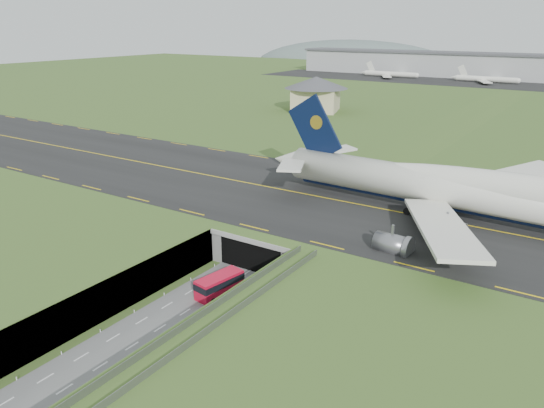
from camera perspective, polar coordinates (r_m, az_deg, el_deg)
The scene contains 10 objects.
ground at distance 83.24m, azimuth -5.59°, elevation -9.29°, with size 900.00×900.00×0.00m, color #3C5C25.
airfield_deck at distance 81.87m, azimuth -5.66°, elevation -7.44°, with size 800.00×800.00×6.00m, color gray.
trench_road at distance 78.28m, azimuth -9.08°, elevation -11.33°, with size 12.00×75.00×0.20m, color slate.
taxiway at distance 106.37m, azimuth 5.44°, elevation 0.69°, with size 800.00×44.00×0.18m, color black.
tunnel_portal at distance 94.08m, azimuth 0.71°, elevation -3.51°, with size 17.00×22.30×6.00m.
guideway at distance 61.91m, azimuth -8.91°, elevation -14.54°, with size 3.00×53.00×7.05m.
jumbo_jet at distance 97.05m, azimuth 23.69°, elevation 0.68°, with size 96.52×61.69×20.43m.
shuttle_tram at distance 81.27m, azimuth -5.68°, elevation -8.65°, with size 4.19×8.15×3.16m.
service_building at distance 212.48m, azimuth 4.75°, elevation 12.04°, with size 31.21×31.21×13.47m.
cargo_terminal at distance 360.01m, azimuth 26.41°, elevation 13.00°, with size 320.00×67.00×15.60m.
Camera 1 is at (46.70, -56.64, 39.23)m, focal length 35.00 mm.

